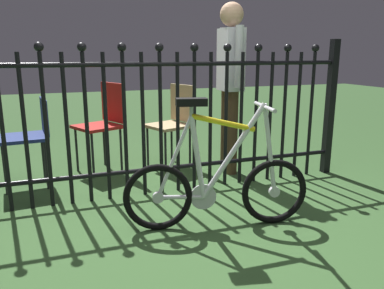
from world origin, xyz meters
The scene contains 7 objects.
ground_plane centered at (0.00, 0.00, 0.00)m, with size 20.00×20.00×0.00m, color #305128.
iron_fence centered at (-0.06, 0.82, 0.67)m, with size 3.58×0.07×1.31m.
bicycle centered at (0.22, 0.04, 0.31)m, with size 1.26×0.42×0.90m.
chair_red centered at (-0.32, 1.66, 0.54)m, with size 0.53×0.53×0.89m.
chair_navy centered at (-1.00, 1.40, 0.49)m, with size 0.46×0.46×0.79m.
chair_tan centered at (0.40, 1.59, 0.51)m, with size 0.52×0.51×0.86m.
person_visitor centered at (0.84, 1.17, 0.98)m, with size 0.22×0.48×1.64m.
Camera 1 is at (-0.78, -2.23, 1.18)m, focal length 35.79 mm.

